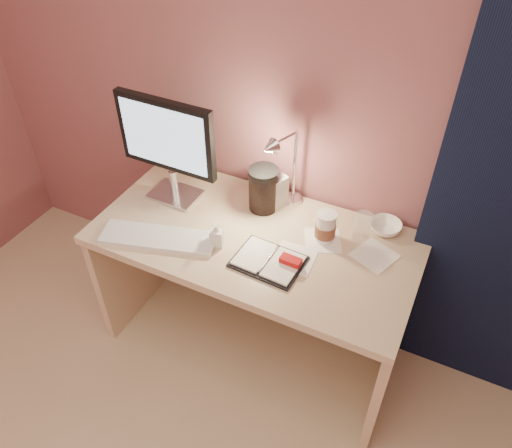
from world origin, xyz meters
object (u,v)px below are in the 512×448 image
at_px(desk, 262,262).
at_px(monitor, 168,141).
at_px(dark_jar, 263,191).
at_px(keyboard, 159,238).
at_px(bowl, 385,227).
at_px(desk_lamp, 294,169).
at_px(planner, 270,261).
at_px(coffee_cup, 325,228).
at_px(clear_cup, 362,227).
at_px(product_box, 274,190).
at_px(lotion_bottle, 217,234).

relative_size(desk, monitor, 2.79).
xyz_separation_m(monitor, dark_jar, (0.41, 0.11, -0.21)).
relative_size(keyboard, bowl, 3.52).
bearing_deg(desk_lamp, planner, -61.33).
xyz_separation_m(bowl, dark_jar, (-0.55, -0.09, 0.07)).
distance_m(planner, coffee_cup, 0.28).
height_order(monitor, clear_cup, monitor).
height_order(desk, planner, planner).
xyz_separation_m(dark_jar, product_box, (0.03, 0.05, -0.01)).
distance_m(keyboard, desk_lamp, 0.65).
height_order(coffee_cup, clear_cup, coffee_cup).
bearing_deg(lotion_bottle, dark_jar, 77.68).
bearing_deg(desk_lamp, keyboard, -116.12).
height_order(bowl, product_box, product_box).
bearing_deg(clear_cup, dark_jar, 178.51).
distance_m(coffee_cup, clear_cup, 0.16).
height_order(lotion_bottle, dark_jar, dark_jar).
bearing_deg(lotion_bottle, desk_lamp, 58.22).
relative_size(keyboard, clear_cup, 3.69).
relative_size(desk, product_box, 8.72).
height_order(keyboard, product_box, product_box).
bearing_deg(dark_jar, product_box, 55.95).
relative_size(keyboard, lotion_bottle, 4.18).
xyz_separation_m(desk, product_box, (-0.02, 0.17, 0.31)).
bearing_deg(desk_lamp, clear_cup, 15.65).
bearing_deg(clear_cup, monitor, -173.88).
bearing_deg(keyboard, desk, 21.05).
height_order(bowl, dark_jar, dark_jar).
height_order(keyboard, lotion_bottle, lotion_bottle).
height_order(desk, bowl, bowl).
relative_size(monitor, bowl, 3.58).
bearing_deg(product_box, clear_cup, 16.11).
bearing_deg(product_box, keyboard, -103.87).
relative_size(monitor, keyboard, 1.02).
distance_m(desk, monitor, 0.70).
relative_size(monitor, lotion_bottle, 4.26).
distance_m(monitor, lotion_bottle, 0.47).
xyz_separation_m(coffee_cup, clear_cup, (0.14, 0.07, 0.00)).
height_order(desk, desk_lamp, desk_lamp).
bearing_deg(planner, coffee_cup, 60.11).
relative_size(desk, planner, 4.86).
xyz_separation_m(lotion_bottle, product_box, (0.10, 0.36, 0.02)).
bearing_deg(planner, monitor, 164.03).
bearing_deg(desk_lamp, monitor, -146.20).
distance_m(keyboard, coffee_cup, 0.71).
relative_size(planner, dark_jar, 1.54).
xyz_separation_m(coffee_cup, bowl, (0.22, 0.17, -0.04)).
xyz_separation_m(keyboard, bowl, (0.85, 0.48, 0.01)).
distance_m(desk, dark_jar, 0.35).
bearing_deg(monitor, product_box, 19.86).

